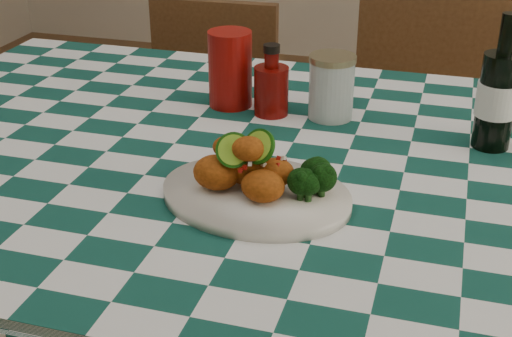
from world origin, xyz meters
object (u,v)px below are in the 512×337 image
(plate, at_px, (256,195))
(wooden_chair_right, at_px, (425,149))
(fried_chicken_pile, at_px, (250,164))
(dining_table, at_px, (281,336))
(beer_bottle, at_px, (500,83))
(mason_jar, at_px, (331,87))
(red_tumbler, at_px, (230,69))
(ketchup_bottle, at_px, (271,80))
(wooden_chair_left, at_px, (199,157))

(plate, distance_m, wooden_chair_right, 1.00)
(fried_chicken_pile, bearing_deg, wooden_chair_right, 76.29)
(dining_table, height_order, beer_bottle, beer_bottle)
(mason_jar, bearing_deg, beer_bottle, -10.12)
(plate, xyz_separation_m, wooden_chair_right, (0.22, 0.93, -0.31))
(red_tumbler, height_order, ketchup_bottle, red_tumbler)
(fried_chicken_pile, height_order, red_tumbler, red_tumbler)
(ketchup_bottle, height_order, wooden_chair_left, ketchup_bottle)
(dining_table, distance_m, plate, 0.43)
(red_tumbler, xyz_separation_m, ketchup_bottle, (0.09, -0.02, -0.01))
(red_tumbler, xyz_separation_m, mason_jar, (0.21, -0.01, -0.01))
(plate, height_order, fried_chicken_pile, fried_chicken_pile)
(mason_jar, height_order, beer_bottle, beer_bottle)
(mason_jar, bearing_deg, wooden_chair_right, 73.04)
(fried_chicken_pile, xyz_separation_m, beer_bottle, (0.35, 0.31, 0.06))
(fried_chicken_pile, distance_m, red_tumbler, 0.40)
(ketchup_bottle, xyz_separation_m, mason_jar, (0.12, 0.02, -0.01))
(fried_chicken_pile, height_order, wooden_chair_right, wooden_chair_right)
(dining_table, xyz_separation_m, plate, (-0.00, -0.16, 0.40))
(fried_chicken_pile, xyz_separation_m, mason_jar, (0.05, 0.36, 0.00))
(beer_bottle, height_order, wooden_chair_right, beer_bottle)
(red_tumbler, bearing_deg, ketchup_bottle, -14.36)
(fried_chicken_pile, bearing_deg, plate, 0.00)
(ketchup_bottle, height_order, mason_jar, ketchup_bottle)
(plate, relative_size, fried_chicken_pile, 2.17)
(wooden_chair_left, xyz_separation_m, wooden_chair_right, (0.64, 0.09, 0.07))
(mason_jar, bearing_deg, red_tumbler, 177.75)
(fried_chicken_pile, bearing_deg, mason_jar, 81.53)
(mason_jar, distance_m, wooden_chair_right, 0.69)
(red_tumbler, distance_m, beer_bottle, 0.51)
(fried_chicken_pile, distance_m, wooden_chair_right, 1.02)
(mason_jar, relative_size, wooden_chair_left, 0.15)
(beer_bottle, relative_size, wooden_chair_left, 0.29)
(ketchup_bottle, relative_size, mason_jar, 1.12)
(red_tumbler, height_order, beer_bottle, beer_bottle)
(dining_table, height_order, plate, plate)
(mason_jar, xyz_separation_m, beer_bottle, (0.30, -0.05, 0.06))
(red_tumbler, bearing_deg, plate, -66.37)
(dining_table, relative_size, wooden_chair_right, 1.71)
(wooden_chair_left, bearing_deg, plate, -64.92)
(dining_table, xyz_separation_m, beer_bottle, (0.34, 0.15, 0.51))
(plate, distance_m, red_tumbler, 0.41)
(plate, distance_m, wooden_chair_left, 1.01)
(plate, bearing_deg, mason_jar, 82.93)
(dining_table, relative_size, ketchup_bottle, 11.77)
(fried_chicken_pile, height_order, ketchup_bottle, ketchup_bottle)
(mason_jar, distance_m, wooden_chair_left, 0.79)
(mason_jar, xyz_separation_m, wooden_chair_right, (0.17, 0.57, -0.36))
(red_tumbler, bearing_deg, wooden_chair_right, 55.72)
(dining_table, bearing_deg, mason_jar, 78.54)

